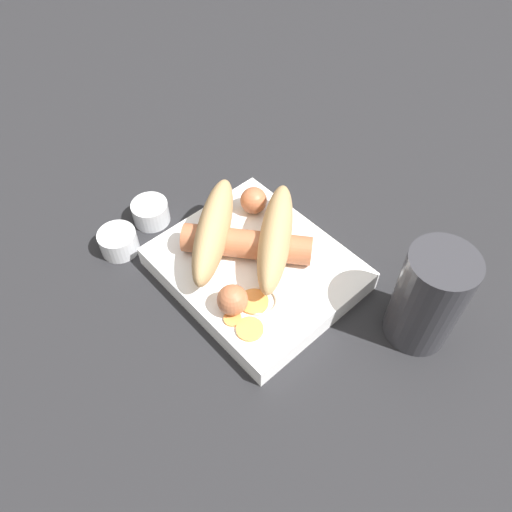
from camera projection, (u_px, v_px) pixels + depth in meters
name	position (u px, v px, depth m)	size (l,w,h in m)	color
ground_plane	(256.00, 275.00, 0.64)	(3.00, 3.00, 0.00)	#232326
food_tray	(256.00, 268.00, 0.63)	(0.23, 0.20, 0.03)	white
bread_roll	(244.00, 233.00, 0.61)	(0.20, 0.20, 0.06)	tan
sausage	(244.00, 246.00, 0.61)	(0.15, 0.16, 0.04)	#B26642
pickled_veggies	(254.00, 309.00, 0.57)	(0.07, 0.08, 0.00)	#F99E4C
condiment_cup_near	(151.00, 213.00, 0.69)	(0.05, 0.05, 0.03)	silver
condiment_cup_far	(119.00, 243.00, 0.66)	(0.05, 0.05, 0.03)	silver
drink_glass	(429.00, 298.00, 0.54)	(0.07, 0.07, 0.13)	#333338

